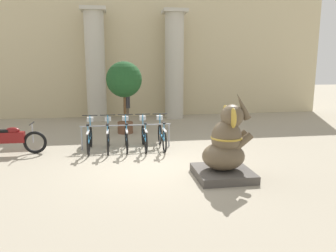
{
  "coord_description": "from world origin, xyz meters",
  "views": [
    {
      "loc": [
        -1.0,
        -8.27,
        2.67
      ],
      "look_at": [
        0.39,
        0.33,
        1.0
      ],
      "focal_mm": 35.0,
      "sensor_mm": 36.0,
      "label": 1
    }
  ],
  "objects_px": {
    "bicycle_2": "(126,136)",
    "potted_tree": "(124,82)",
    "bicycle_1": "(108,137)",
    "elephant_statue": "(226,149)",
    "bicycle_4": "(162,135)",
    "motorcycle": "(10,139)",
    "bicycle_0": "(90,138)",
    "person_pedestrian": "(127,104)",
    "bicycle_3": "(144,136)"
  },
  "relations": [
    {
      "from": "elephant_statue",
      "to": "bicycle_1",
      "type": "bearing_deg",
      "value": 133.05
    },
    {
      "from": "person_pedestrian",
      "to": "bicycle_2",
      "type": "bearing_deg",
      "value": -92.94
    },
    {
      "from": "bicycle_4",
      "to": "bicycle_1",
      "type": "bearing_deg",
      "value": 179.14
    },
    {
      "from": "bicycle_2",
      "to": "motorcycle",
      "type": "xyz_separation_m",
      "value": [
        -3.42,
        -0.07,
        0.05
      ]
    },
    {
      "from": "motorcycle",
      "to": "bicycle_0",
      "type": "bearing_deg",
      "value": 1.49
    },
    {
      "from": "bicycle_0",
      "to": "person_pedestrian",
      "type": "distance_m",
      "value": 4.3
    },
    {
      "from": "bicycle_3",
      "to": "elephant_statue",
      "type": "height_order",
      "value": "elephant_statue"
    },
    {
      "from": "bicycle_0",
      "to": "bicycle_2",
      "type": "relative_size",
      "value": 1.0
    },
    {
      "from": "bicycle_0",
      "to": "motorcycle",
      "type": "relative_size",
      "value": 0.82
    },
    {
      "from": "elephant_statue",
      "to": "person_pedestrian",
      "type": "relative_size",
      "value": 1.28
    },
    {
      "from": "person_pedestrian",
      "to": "potted_tree",
      "type": "relative_size",
      "value": 0.58
    },
    {
      "from": "bicycle_1",
      "to": "bicycle_2",
      "type": "height_order",
      "value": "same"
    },
    {
      "from": "motorcycle",
      "to": "person_pedestrian",
      "type": "bearing_deg",
      "value": 48.62
    },
    {
      "from": "bicycle_3",
      "to": "motorcycle",
      "type": "height_order",
      "value": "bicycle_3"
    },
    {
      "from": "elephant_statue",
      "to": "potted_tree",
      "type": "relative_size",
      "value": 0.74
    },
    {
      "from": "bicycle_0",
      "to": "bicycle_2",
      "type": "bearing_deg",
      "value": 0.52
    },
    {
      "from": "bicycle_4",
      "to": "potted_tree",
      "type": "height_order",
      "value": "potted_tree"
    },
    {
      "from": "bicycle_1",
      "to": "bicycle_4",
      "type": "relative_size",
      "value": 1.0
    },
    {
      "from": "motorcycle",
      "to": "bicycle_2",
      "type": "bearing_deg",
      "value": 1.17
    },
    {
      "from": "elephant_statue",
      "to": "motorcycle",
      "type": "height_order",
      "value": "elephant_statue"
    },
    {
      "from": "bicycle_2",
      "to": "motorcycle",
      "type": "distance_m",
      "value": 3.42
    },
    {
      "from": "bicycle_3",
      "to": "potted_tree",
      "type": "xyz_separation_m",
      "value": [
        -0.52,
        2.48,
        1.55
      ]
    },
    {
      "from": "bicycle_4",
      "to": "elephant_statue",
      "type": "relative_size",
      "value": 0.85
    },
    {
      "from": "bicycle_2",
      "to": "bicycle_4",
      "type": "distance_m",
      "value": 1.13
    },
    {
      "from": "bicycle_1",
      "to": "elephant_statue",
      "type": "distance_m",
      "value": 4.08
    },
    {
      "from": "bicycle_1",
      "to": "motorcycle",
      "type": "relative_size",
      "value": 0.82
    },
    {
      "from": "bicycle_0",
      "to": "bicycle_1",
      "type": "bearing_deg",
      "value": -0.16
    },
    {
      "from": "bicycle_4",
      "to": "person_pedestrian",
      "type": "height_order",
      "value": "person_pedestrian"
    },
    {
      "from": "bicycle_2",
      "to": "person_pedestrian",
      "type": "height_order",
      "value": "person_pedestrian"
    },
    {
      "from": "bicycle_1",
      "to": "potted_tree",
      "type": "xyz_separation_m",
      "value": [
        0.61,
        2.47,
        1.55
      ]
    },
    {
      "from": "bicycle_3",
      "to": "person_pedestrian",
      "type": "height_order",
      "value": "person_pedestrian"
    },
    {
      "from": "elephant_statue",
      "to": "potted_tree",
      "type": "bearing_deg",
      "value": 111.76
    },
    {
      "from": "bicycle_4",
      "to": "person_pedestrian",
      "type": "distance_m",
      "value": 4.22
    },
    {
      "from": "bicycle_2",
      "to": "potted_tree",
      "type": "height_order",
      "value": "potted_tree"
    },
    {
      "from": "bicycle_0",
      "to": "potted_tree",
      "type": "bearing_deg",
      "value": 64.65
    },
    {
      "from": "bicycle_2",
      "to": "potted_tree",
      "type": "distance_m",
      "value": 2.91
    },
    {
      "from": "bicycle_0",
      "to": "elephant_statue",
      "type": "height_order",
      "value": "elephant_statue"
    },
    {
      "from": "bicycle_0",
      "to": "potted_tree",
      "type": "distance_m",
      "value": 3.14
    },
    {
      "from": "elephant_statue",
      "to": "person_pedestrian",
      "type": "xyz_separation_m",
      "value": [
        -2.01,
        7.03,
        0.26
      ]
    },
    {
      "from": "elephant_statue",
      "to": "potted_tree",
      "type": "distance_m",
      "value": 6.0
    },
    {
      "from": "motorcycle",
      "to": "bicycle_4",
      "type": "bearing_deg",
      "value": 0.41
    },
    {
      "from": "bicycle_3",
      "to": "elephant_statue",
      "type": "distance_m",
      "value": 3.41
    },
    {
      "from": "person_pedestrian",
      "to": "bicycle_0",
      "type": "bearing_deg",
      "value": -108.2
    },
    {
      "from": "bicycle_3",
      "to": "person_pedestrian",
      "type": "distance_m",
      "value": 4.12
    },
    {
      "from": "bicycle_4",
      "to": "elephant_statue",
      "type": "height_order",
      "value": "elephant_statue"
    },
    {
      "from": "bicycle_3",
      "to": "bicycle_1",
      "type": "bearing_deg",
      "value": 179.44
    },
    {
      "from": "motorcycle",
      "to": "potted_tree",
      "type": "height_order",
      "value": "potted_tree"
    },
    {
      "from": "motorcycle",
      "to": "bicycle_1",
      "type": "bearing_deg",
      "value": 1.16
    },
    {
      "from": "bicycle_2",
      "to": "bicycle_3",
      "type": "height_order",
      "value": "same"
    },
    {
      "from": "bicycle_3",
      "to": "motorcycle",
      "type": "bearing_deg",
      "value": -179.32
    }
  ]
}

